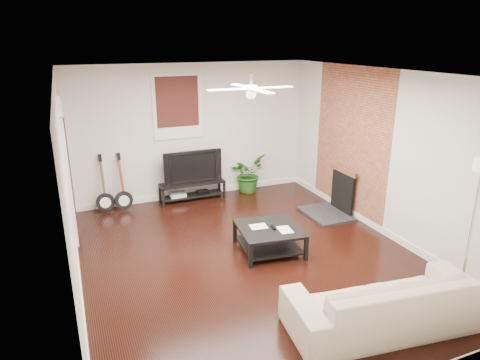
{
  "coord_description": "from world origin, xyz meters",
  "views": [
    {
      "loc": [
        -2.42,
        -5.49,
        3.26
      ],
      "look_at": [
        0.0,
        0.4,
        1.15
      ],
      "focal_mm": 32.14,
      "sensor_mm": 36.0,
      "label": 1
    }
  ],
  "objects": [
    {
      "name": "sofa",
      "position": [
        0.81,
        -2.13,
        0.34
      ],
      "size": [
        2.43,
        1.19,
        0.68
      ],
      "primitive_type": "imported",
      "rotation": [
        0.0,
        0.0,
        3.02
      ],
      "color": "tan",
      "rests_on": "floor"
    },
    {
      "name": "door_left",
      "position": [
        -2.46,
        1.9,
        1.25
      ],
      "size": [
        0.08,
        1.0,
        2.5
      ],
      "primitive_type": "cube",
      "color": "white",
      "rests_on": "wall_left"
    },
    {
      "name": "coffee_table",
      "position": [
        0.38,
        0.09,
        0.2
      ],
      "size": [
        1.06,
        1.06,
        0.4
      ],
      "primitive_type": "cube",
      "rotation": [
        0.0,
        0.0,
        -0.12
      ],
      "color": "black",
      "rests_on": "floor"
    },
    {
      "name": "room",
      "position": [
        0.0,
        0.0,
        1.4
      ],
      "size": [
        5.01,
        6.01,
        2.81
      ],
      "color": "black",
      "rests_on": "ground"
    },
    {
      "name": "floor_lamp",
      "position": [
        2.16,
        -2.03,
        0.95
      ],
      "size": [
        0.35,
        0.35,
        1.91
      ],
      "primitive_type": null,
      "rotation": [
        0.0,
        0.0,
        -0.12
      ],
      "color": "white",
      "rests_on": "floor"
    },
    {
      "name": "brick_accent",
      "position": [
        2.49,
        1.0,
        1.4
      ],
      "size": [
        0.02,
        2.2,
        2.8
      ],
      "primitive_type": "cube",
      "color": "#964D30",
      "rests_on": "floor"
    },
    {
      "name": "tv",
      "position": [
        -0.11,
        2.8,
        0.74
      ],
      "size": [
        1.22,
        0.16,
        0.7
      ],
      "primitive_type": "imported",
      "color": "black",
      "rests_on": "tv_stand"
    },
    {
      "name": "fireplace",
      "position": [
        2.2,
        1.0,
        0.46
      ],
      "size": [
        0.8,
        1.1,
        0.92
      ],
      "primitive_type": "cube",
      "color": "black",
      "rests_on": "floor"
    },
    {
      "name": "window_back",
      "position": [
        -0.3,
        2.97,
        1.95
      ],
      "size": [
        1.0,
        0.06,
        1.3
      ],
      "primitive_type": "cube",
      "color": "#39150F",
      "rests_on": "wall_back"
    },
    {
      "name": "ceiling_fan",
      "position": [
        0.0,
        0.0,
        2.6
      ],
      "size": [
        1.24,
        1.24,
        0.32
      ],
      "primitive_type": null,
      "color": "white",
      "rests_on": "ceiling"
    },
    {
      "name": "tv_stand",
      "position": [
        -0.11,
        2.78,
        0.19
      ],
      "size": [
        1.36,
        0.36,
        0.38
      ],
      "primitive_type": "cube",
      "color": "black",
      "rests_on": "floor"
    },
    {
      "name": "guitar_right",
      "position": [
        -1.53,
        2.72,
        0.58
      ],
      "size": [
        0.39,
        0.3,
        1.16
      ],
      "primitive_type": null,
      "rotation": [
        0.0,
        0.0,
        0.15
      ],
      "color": "black",
      "rests_on": "floor"
    },
    {
      "name": "potted_plant",
      "position": [
        1.18,
        2.82,
        0.42
      ],
      "size": [
        0.99,
        0.97,
        0.83
      ],
      "primitive_type": "imported",
      "rotation": [
        0.0,
        0.0,
        0.66
      ],
      "color": "#215718",
      "rests_on": "floor"
    },
    {
      "name": "guitar_left",
      "position": [
        -1.88,
        2.75,
        0.58
      ],
      "size": [
        0.37,
        0.27,
        1.16
      ],
      "primitive_type": null,
      "rotation": [
        0.0,
        0.0,
        0.05
      ],
      "color": "black",
      "rests_on": "floor"
    }
  ]
}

